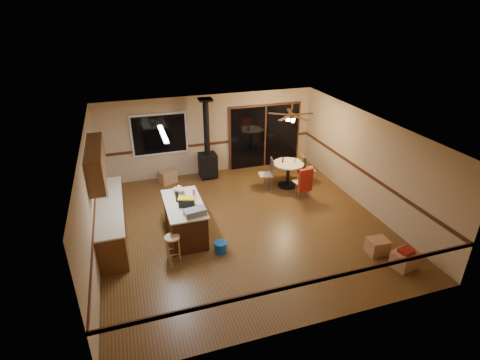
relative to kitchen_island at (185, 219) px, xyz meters
name	(u,v)px	position (x,y,z in m)	size (l,w,h in m)	color
floor	(244,225)	(1.50, 0.00, -0.45)	(7.00, 7.00, 0.00)	#573718
ceiling	(244,128)	(1.50, 0.00, 2.15)	(7.00, 7.00, 0.00)	silver
wall_back	(210,135)	(1.50, 3.50, 0.85)	(7.00, 7.00, 0.00)	tan
wall_front	(311,268)	(1.50, -3.50, 0.85)	(7.00, 7.00, 0.00)	tan
wall_left	(91,201)	(-2.00, 0.00, 0.85)	(7.00, 7.00, 0.00)	tan
wall_right	(367,162)	(5.00, 0.00, 0.85)	(7.00, 7.00, 0.00)	tan
chair_rail	(244,191)	(1.50, 0.00, 0.55)	(7.00, 7.00, 0.08)	#421F10
window	(159,134)	(-0.10, 3.45, 1.05)	(1.72, 0.10, 1.32)	black
sliding_door	(265,137)	(3.40, 3.45, 0.60)	(2.52, 0.10, 2.10)	black
lower_cabinets	(111,221)	(-1.70, 0.50, -0.02)	(0.60, 3.00, 0.86)	#593216
countertop	(109,205)	(-1.70, 0.50, 0.43)	(0.64, 3.04, 0.04)	beige
upper_cabinets	(96,163)	(-1.83, 0.70, 1.45)	(0.35, 2.00, 0.80)	#593216
kitchen_island	(185,219)	(0.00, 0.00, 0.00)	(0.88, 1.68, 0.90)	#3A1C0E
wood_stove	(208,157)	(1.30, 3.05, 0.28)	(0.55, 0.50, 2.52)	black
ceiling_fan	(291,117)	(3.50, 1.70, 1.76)	(0.24, 0.24, 0.55)	brown
fluorescent_strip	(163,134)	(-0.30, 0.30, 2.11)	(0.10, 1.20, 0.04)	white
toolbox_grey	(195,212)	(0.15, -0.61, 0.52)	(0.48, 0.27, 0.15)	slate
toolbox_black	(187,202)	(0.05, -0.17, 0.55)	(0.36, 0.19, 0.20)	black
toolbox_yellow_lid	(186,198)	(0.05, -0.17, 0.66)	(0.39, 0.20, 0.03)	gold
box_on_island	(179,192)	(-0.04, 0.40, 0.54)	(0.21, 0.28, 0.19)	#A37048
bottle_dark	(177,197)	(-0.13, 0.12, 0.59)	(0.08, 0.08, 0.28)	black
bottle_pink	(194,193)	(0.29, 0.23, 0.55)	(0.06, 0.06, 0.20)	#D84C8C
bottle_white	(179,189)	(-0.01, 0.59, 0.54)	(0.06, 0.06, 0.19)	white
bar_stool	(173,248)	(-0.43, -0.89, -0.14)	(0.34, 0.34, 0.62)	tan
blue_bucket	(221,247)	(0.64, -0.91, -0.33)	(0.30, 0.30, 0.25)	blue
dining_table	(288,170)	(3.50, 1.70, 0.08)	(0.94, 0.94, 0.78)	black
glass_red	(283,160)	(3.35, 1.80, 0.40)	(0.06, 0.06, 0.15)	#590C14
glass_cream	(295,161)	(3.68, 1.65, 0.39)	(0.06, 0.06, 0.13)	beige
chair_left	(269,170)	(2.90, 1.78, 0.14)	(0.47, 0.47, 0.51)	#BDAF8D
chair_near	(305,180)	(3.62, 0.82, 0.14)	(0.47, 0.50, 0.70)	#BDAF8D
chair_right	(302,165)	(4.02, 1.78, 0.14)	(0.52, 0.49, 0.70)	#BDAF8D
box_under_window	(168,177)	(0.00, 3.10, -0.25)	(0.50, 0.40, 0.40)	#A37048
box_corner_a	(404,260)	(4.29, -2.65, -0.26)	(0.50, 0.42, 0.38)	#A37048
box_corner_b	(378,246)	(4.05, -2.05, -0.27)	(0.44, 0.38, 0.36)	#A37048
box_small_red	(406,251)	(4.29, -2.65, -0.04)	(0.29, 0.25, 0.08)	maroon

